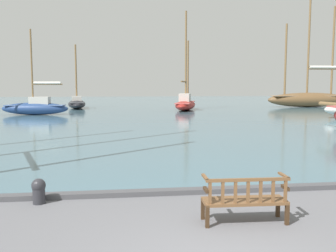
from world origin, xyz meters
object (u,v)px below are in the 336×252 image
object	(u,v)px
sailboat_far_starboard	(185,103)
mooring_bollard	(39,190)
sailboat_mid_port	(36,107)
sailboat_nearest_starboard	(309,97)
sailboat_mid_starboard	(77,103)
park_bench	(245,199)

from	to	relation	value
sailboat_far_starboard	mooring_bollard	size ratio (longest dim) A/B	17.92
sailboat_mid_port	mooring_bollard	distance (m)	26.11
sailboat_nearest_starboard	sailboat_far_starboard	xyz separation A→B (m)	(-15.65, -3.67, -0.40)
sailboat_mid_port	sailboat_mid_starboard	size ratio (longest dim) A/B	1.04
park_bench	mooring_bollard	size ratio (longest dim) A/B	2.84
sailboat_nearest_starboard	sailboat_far_starboard	distance (m)	16.08
park_bench	sailboat_far_starboard	size ratio (longest dim) A/B	0.16
sailboat_nearest_starboard	sailboat_far_starboard	world-z (taller)	sailboat_nearest_starboard
sailboat_mid_port	sailboat_nearest_starboard	bearing A→B (deg)	15.73
park_bench	mooring_bollard	bearing A→B (deg)	157.63
sailboat_mid_starboard	sailboat_far_starboard	world-z (taller)	sailboat_far_starboard
mooring_bollard	sailboat_mid_port	bearing A→B (deg)	102.28
mooring_bollard	sailboat_mid_starboard	bearing A→B (deg)	95.01
park_bench	sailboat_far_starboard	xyz separation A→B (m)	(4.43, 31.95, 0.37)
sailboat_mid_port	sailboat_nearest_starboard	world-z (taller)	sailboat_nearest_starboard
park_bench	mooring_bollard	distance (m)	4.52
sailboat_far_starboard	mooring_bollard	bearing A→B (deg)	-105.89
sailboat_mid_starboard	mooring_bollard	bearing A→B (deg)	-84.99
park_bench	sailboat_mid_port	xyz separation A→B (m)	(-9.73, 27.23, 0.30)
sailboat_nearest_starboard	sailboat_mid_starboard	distance (m)	27.31
park_bench	mooring_bollard	xyz separation A→B (m)	(-4.18, 1.72, -0.16)
park_bench	sailboat_far_starboard	bearing A→B (deg)	82.11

